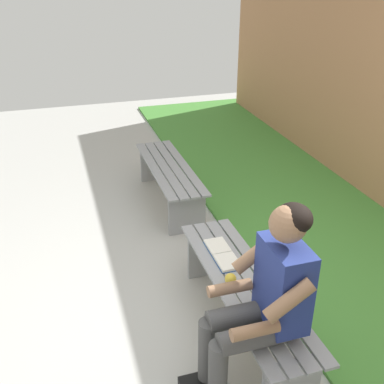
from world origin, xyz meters
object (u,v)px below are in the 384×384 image
Objects in this scene: bench_far at (170,176)px; person_seated at (262,298)px; book_open at (222,254)px; bench_near at (244,294)px; apple at (231,279)px.

person_seated reaches higher than bench_far.
bench_near is at bearing -174.56° from book_open.
bench_far is 3.56× the size of book_open.
book_open reaches higher than bench_near.
bench_far is 1.98m from apple.
person_seated reaches higher than book_open.
person_seated reaches higher than bench_near.
book_open is at bearing -4.73° from person_seated.
bench_near is 1.31× the size of person_seated.
apple is 0.33m from book_open.
bench_far is at bearing -1.68° from book_open.
bench_near is at bearing 180.00° from bench_far.
person_seated is at bearing 167.82° from bench_near.
book_open is (0.78, -0.06, -0.24)m from person_seated.
person_seated is at bearing 177.68° from bench_far.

